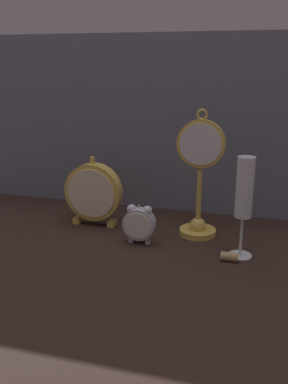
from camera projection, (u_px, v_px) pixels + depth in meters
name	position (u px, v px, depth m)	size (l,w,h in m)	color
ground_plane	(136.00, 248.00, 1.12)	(4.00, 4.00, 0.00)	black
fabric_backdrop_drape	(165.00, 125.00, 1.34)	(1.50, 0.01, 0.55)	slate
pocket_watch_on_stand	(199.00, 183.00, 1.16)	(0.13, 0.10, 0.35)	gold
alarm_clock_twin_bell	(139.00, 222.00, 1.13)	(0.09, 0.03, 0.11)	silver
mantel_clock_silver	(93.00, 192.00, 1.25)	(0.17, 0.04, 0.21)	gold
champagne_flute	(244.00, 195.00, 1.03)	(0.06, 0.06, 0.25)	silver
wine_cork	(229.00, 257.00, 1.05)	(0.02, 0.02, 0.04)	tan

